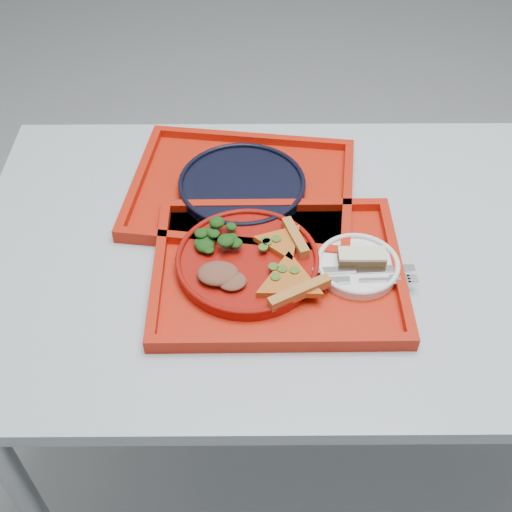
# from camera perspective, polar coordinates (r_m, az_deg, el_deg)

# --- Properties ---
(ground) EXTENTS (10.00, 10.00, 0.00)m
(ground) POSITION_cam_1_polar(r_m,az_deg,el_deg) (1.86, 8.10, -15.47)
(ground) COLOR gray
(ground) RESTS_ON ground
(table) EXTENTS (1.60, 0.80, 0.75)m
(table) POSITION_cam_1_polar(r_m,az_deg,el_deg) (1.31, 11.11, -1.26)
(table) COLOR #9EA7B1
(table) RESTS_ON ground
(tray_main) EXTENTS (0.45, 0.35, 0.01)m
(tray_main) POSITION_cam_1_polar(r_m,az_deg,el_deg) (1.17, 1.93, -1.42)
(tray_main) COLOR #B01A09
(tray_main) RESTS_ON table
(tray_far) EXTENTS (0.49, 0.41, 0.01)m
(tray_far) POSITION_cam_1_polar(r_m,az_deg,el_deg) (1.34, -1.24, 5.77)
(tray_far) COLOR #B01A09
(tray_far) RESTS_ON table
(dinner_plate) EXTENTS (0.26, 0.26, 0.02)m
(dinner_plate) POSITION_cam_1_polar(r_m,az_deg,el_deg) (1.17, -0.76, -0.58)
(dinner_plate) COLOR maroon
(dinner_plate) RESTS_ON tray_main
(side_plate) EXTENTS (0.15, 0.15, 0.01)m
(side_plate) POSITION_cam_1_polar(r_m,az_deg,el_deg) (1.18, 9.01, -0.95)
(side_plate) COLOR white
(side_plate) RESTS_ON tray_main
(navy_plate) EXTENTS (0.26, 0.26, 0.02)m
(navy_plate) POSITION_cam_1_polar(r_m,az_deg,el_deg) (1.33, -1.25, 6.23)
(navy_plate) COLOR black
(navy_plate) RESTS_ON tray_far
(pizza_slice_a) EXTENTS (0.17, 0.17, 0.02)m
(pizza_slice_a) POSITION_cam_1_polar(r_m,az_deg,el_deg) (1.12, 2.99, -2.09)
(pizza_slice_a) COLOR #C38220
(pizza_slice_a) RESTS_ON dinner_plate
(pizza_slice_b) EXTENTS (0.13, 0.12, 0.02)m
(pizza_slice_b) POSITION_cam_1_polar(r_m,az_deg,el_deg) (1.18, 2.29, 1.35)
(pizza_slice_b) COLOR #C38220
(pizza_slice_b) RESTS_ON dinner_plate
(salad_heap) EXTENTS (0.08, 0.07, 0.04)m
(salad_heap) POSITION_cam_1_polar(r_m,az_deg,el_deg) (1.18, -3.15, 2.03)
(salad_heap) COLOR black
(salad_heap) RESTS_ON dinner_plate
(meat_portion) EXTENTS (0.07, 0.06, 0.02)m
(meat_portion) POSITION_cam_1_polar(r_m,az_deg,el_deg) (1.13, -3.41, -1.56)
(meat_portion) COLOR brown
(meat_portion) RESTS_ON dinner_plate
(dessert_bar) EXTENTS (0.09, 0.03, 0.02)m
(dessert_bar) POSITION_cam_1_polar(r_m,az_deg,el_deg) (1.17, 9.39, -0.12)
(dessert_bar) COLOR #4B2B19
(dessert_bar) RESTS_ON side_plate
(knife) EXTENTS (0.19, 0.03, 0.01)m
(knife) POSITION_cam_1_polar(r_m,az_deg,el_deg) (1.16, 9.56, -1.17)
(knife) COLOR silver
(knife) RESTS_ON side_plate
(fork) EXTENTS (0.19, 0.03, 0.01)m
(fork) POSITION_cam_1_polar(r_m,az_deg,el_deg) (1.14, 9.08, -2.10)
(fork) COLOR silver
(fork) RESTS_ON side_plate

